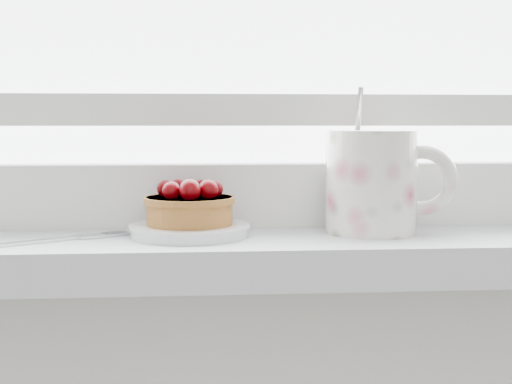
{
  "coord_description": "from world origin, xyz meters",
  "views": [
    {
      "loc": [
        -0.05,
        1.17,
        1.06
      ],
      "look_at": [
        0.01,
        1.88,
        0.99
      ],
      "focal_mm": 50.0,
      "sensor_mm": 36.0,
      "label": 1
    }
  ],
  "objects": [
    {
      "name": "raspberry_tart",
      "position": [
        -0.06,
        1.89,
        0.97
      ],
      "size": [
        0.09,
        0.09,
        0.05
      ],
      "color": "brown",
      "rests_on": "saucer"
    },
    {
      "name": "saucer",
      "position": [
        -0.06,
        1.89,
        0.95
      ],
      "size": [
        0.12,
        0.12,
        0.01
      ],
      "primitive_type": "cylinder",
      "color": "silver",
      "rests_on": "windowsill"
    },
    {
      "name": "fork",
      "position": [
        -0.2,
        1.87,
        0.94
      ],
      "size": [
        0.16,
        0.11,
        0.0
      ],
      "color": "silver",
      "rests_on": "windowsill"
    },
    {
      "name": "floral_mug",
      "position": [
        0.14,
        1.9,
        1.0
      ],
      "size": [
        0.14,
        0.11,
        0.15
      ],
      "color": "silver",
      "rests_on": "windowsill"
    }
  ]
}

